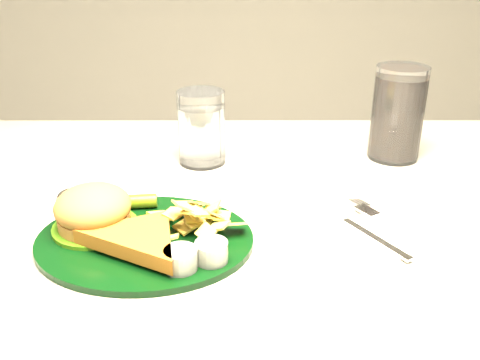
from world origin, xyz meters
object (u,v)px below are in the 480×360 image
object	(u,v)px
water_glass	(201,128)
fork_napkin	(374,235)
dinner_plate	(144,222)
cola_glass	(398,113)

from	to	relation	value
water_glass	fork_napkin	distance (m)	0.35
water_glass	fork_napkin	size ratio (longest dim) A/B	0.83
dinner_plate	water_glass	distance (m)	0.27
water_glass	cola_glass	world-z (taller)	cola_glass
cola_glass	dinner_plate	bearing A→B (deg)	-143.68
dinner_plate	fork_napkin	world-z (taller)	dinner_plate
water_glass	cola_glass	size ratio (longest dim) A/B	0.78
dinner_plate	cola_glass	xyz separation A→B (m)	(0.39, 0.29, 0.05)
water_glass	cola_glass	bearing A→B (deg)	3.72
water_glass	fork_napkin	bearing A→B (deg)	-47.03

